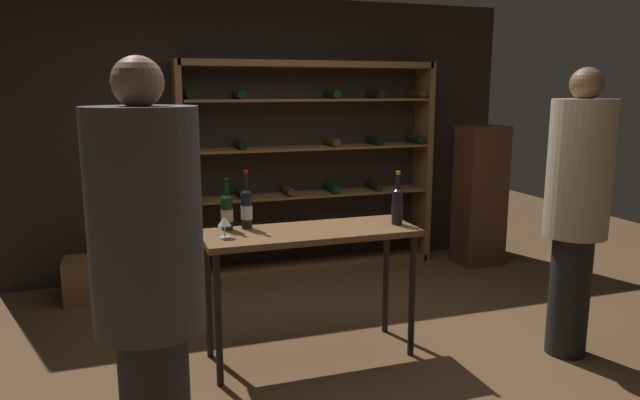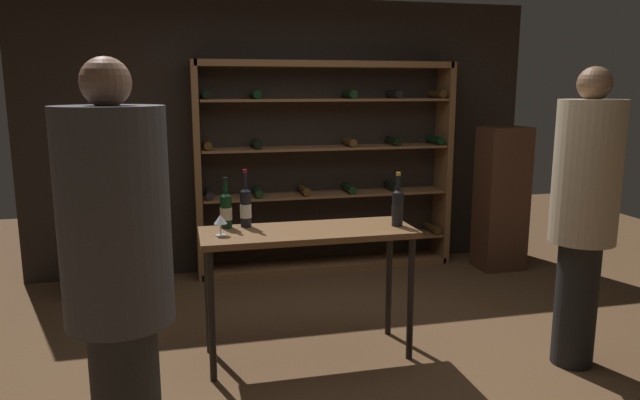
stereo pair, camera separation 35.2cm
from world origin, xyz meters
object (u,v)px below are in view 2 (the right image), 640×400
object	(u,v)px
tasting_table	(308,244)
wine_bottle_amber_reserve	(398,207)
wine_crate	(112,273)
display_cabinet	(501,199)
wine_bottle_black_capsule	(226,210)
wine_bottle_green_slim	(246,207)
wine_rack	(327,168)
person_guest_khaki	(584,205)
wine_glass_stemmed_center	(220,220)
person_guest_plum_blouse	(118,268)

from	to	relation	value
tasting_table	wine_bottle_amber_reserve	distance (m)	0.65
wine_crate	display_cabinet	bearing A→B (deg)	-1.75
wine_bottle_black_capsule	wine_bottle_green_slim	world-z (taller)	wine_bottle_green_slim
wine_bottle_green_slim	wine_bottle_amber_reserve	bearing A→B (deg)	-11.97
wine_rack	wine_bottle_amber_reserve	bearing A→B (deg)	-90.00
person_guest_khaki	display_cabinet	world-z (taller)	person_guest_khaki
display_cabinet	wine_bottle_black_capsule	size ratio (longest dim) A/B	4.21
wine_bottle_amber_reserve	wine_bottle_black_capsule	bearing A→B (deg)	169.26
wine_rack	display_cabinet	bearing A→B (deg)	-13.11
display_cabinet	wine_bottle_black_capsule	distance (m)	3.12
wine_crate	wine_glass_stemmed_center	xyz separation A→B (m)	(0.86, -1.64, 0.79)
wine_rack	wine_bottle_black_capsule	world-z (taller)	wine_rack
display_cabinet	tasting_table	bearing A→B (deg)	-146.88
wine_rack	wine_glass_stemmed_center	distance (m)	2.25
person_guest_khaki	wine_crate	size ratio (longest dim) A/B	4.00
wine_rack	person_guest_plum_blouse	world-z (taller)	wine_rack
tasting_table	display_cabinet	bearing A→B (deg)	33.12
wine_bottle_green_slim	wine_glass_stemmed_center	size ratio (longest dim) A/B	2.88
wine_crate	wine_bottle_green_slim	size ratio (longest dim) A/B	1.24
wine_bottle_green_slim	wine_glass_stemmed_center	distance (m)	0.27
wine_rack	wine_bottle_amber_reserve	distance (m)	1.93
wine_bottle_amber_reserve	display_cabinet	bearing A→B (deg)	42.24
tasting_table	display_cabinet	size ratio (longest dim) A/B	0.98
wine_bottle_amber_reserve	wine_bottle_green_slim	bearing A→B (deg)	168.03
wine_glass_stemmed_center	tasting_table	bearing A→B (deg)	3.03
wine_bottle_black_capsule	wine_bottle_amber_reserve	size ratio (longest dim) A/B	0.93
wine_rack	wine_bottle_green_slim	bearing A→B (deg)	-119.88
wine_crate	wine_glass_stemmed_center	world-z (taller)	wine_glass_stemmed_center
person_guest_khaki	wine_bottle_black_capsule	world-z (taller)	person_guest_khaki
wine_rack	wine_bottle_green_slim	xyz separation A→B (m)	(-0.99, -1.72, -0.00)
wine_bottle_black_capsule	wine_rack	bearing A→B (deg)	56.96
wine_bottle_black_capsule	wine_glass_stemmed_center	distance (m)	0.21
wine_rack	wine_bottle_green_slim	world-z (taller)	wine_rack
wine_crate	wine_bottle_amber_reserve	distance (m)	2.74
person_guest_khaki	person_guest_plum_blouse	bearing A→B (deg)	22.48
wine_crate	wine_bottle_green_slim	bearing A→B (deg)	-54.15
person_guest_khaki	person_guest_plum_blouse	xyz separation A→B (m)	(-2.73, -0.67, -0.01)
display_cabinet	wine_bottle_black_capsule	bearing A→B (deg)	-154.76
display_cabinet	wine_glass_stemmed_center	size ratio (longest dim) A/B	10.63
wine_crate	display_cabinet	distance (m)	3.76
wine_bottle_amber_reserve	wine_glass_stemmed_center	world-z (taller)	wine_bottle_amber_reserve
person_guest_khaki	display_cabinet	xyz separation A→B (m)	(0.63, 2.01, -0.36)
display_cabinet	person_guest_khaki	bearing A→B (deg)	-107.32
tasting_table	wine_bottle_green_slim	distance (m)	0.48
wine_glass_stemmed_center	wine_rack	bearing A→B (deg)	58.68
wine_bottle_black_capsule	tasting_table	bearing A→B (deg)	-18.71
person_guest_plum_blouse	wine_crate	world-z (taller)	person_guest_plum_blouse
tasting_table	wine_bottle_black_capsule	size ratio (longest dim) A/B	4.14
person_guest_plum_blouse	wine_bottle_green_slim	world-z (taller)	person_guest_plum_blouse
wine_bottle_amber_reserve	wine_glass_stemmed_center	bearing A→B (deg)	179.59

